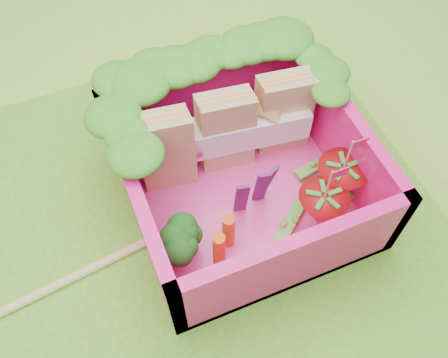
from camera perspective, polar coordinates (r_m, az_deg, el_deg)
The scene contains 13 objects.
ground at distance 3.02m, azimuth -1.89°, elevation -3.93°, with size 14.00×14.00×0.00m, color #8CCF3A.
placemat at distance 3.00m, azimuth -1.90°, elevation -3.79°, with size 2.60×2.60×0.03m, color #6CB027.
bento_floor at distance 3.02m, azimuth 2.04°, elevation -1.62°, with size 1.30×1.30×0.05m, color #FF41A4.
bento_box at distance 2.81m, azimuth 2.19°, elevation 1.03°, with size 1.30×1.30×0.55m.
lettuce_ruffle at distance 2.84m, azimuth -1.52°, elevation 12.23°, with size 1.43×0.77×0.11m.
sandwich_stack at distance 2.92m, azimuth 0.29°, elevation 5.52°, with size 1.07×0.30×0.56m.
broccoli at distance 2.64m, azimuth -5.52°, elevation -7.15°, with size 0.34×0.34×0.26m.
carrot_sticks at distance 2.69m, azimuth -0.03°, elevation -7.06°, with size 0.16×0.16×0.29m.
purple_wedges at distance 2.79m, azimuth 3.73°, elevation -1.23°, with size 0.24×0.08×0.38m.
strawberry_left at distance 2.82m, azimuth 10.96°, elevation -3.39°, with size 0.28×0.28×0.52m.
strawberry_right at distance 2.93m, azimuth 13.00°, elevation -0.29°, with size 0.29×0.29×0.53m.
snap_peas at distance 3.01m, azimuth 10.32°, elevation -1.72°, with size 0.66×0.49×0.05m.
chopsticks at distance 2.91m, azimuth -18.49°, elevation -11.40°, with size 2.00×0.30×0.04m.
Camera 1 is at (-0.47, -1.39, 2.63)m, focal length 40.00 mm.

